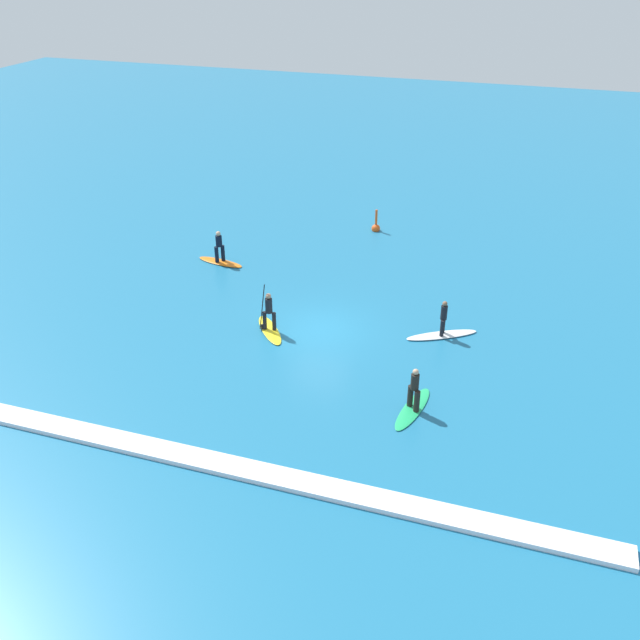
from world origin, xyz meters
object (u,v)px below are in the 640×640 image
Objects in this scene: surfer_on_green_board at (413,399)px; surfer_on_yellow_board at (269,321)px; marker_buoy at (376,227)px; surfer_on_white_board at (442,329)px; surfer_on_orange_board at (220,255)px.

surfer_on_green_board is 8.13m from surfer_on_yellow_board.
marker_buoy is at bearing -44.84° from surfer_on_yellow_board.
surfer_on_green_board is 2.12× the size of marker_buoy.
surfer_on_green_board reaches higher than surfer_on_white_board.
surfer_on_yellow_board reaches higher than surfer_on_orange_board.
surfer_on_yellow_board is at bearing 164.07° from surfer_on_white_board.
surfer_on_green_board is 17.56m from marker_buoy.
surfer_on_yellow_board is (-7.38, -1.92, 0.15)m from surfer_on_white_board.
surfer_on_white_board is (12.56, -3.98, -0.13)m from surfer_on_orange_board.
surfer_on_orange_board reaches higher than surfer_on_green_board.
marker_buoy is at bearing 86.97° from surfer_on_white_board.
surfer_on_yellow_board is (5.18, -5.90, 0.02)m from surfer_on_orange_board.
surfer_on_green_board is at bearing -122.18° from surfer_on_white_board.
surfer_on_white_board is at bearing -112.89° from surfer_on_yellow_board.
surfer_on_yellow_board reaches higher than marker_buoy.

